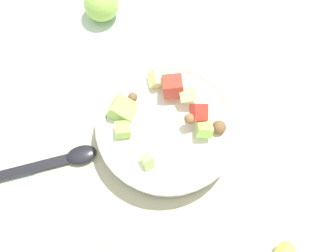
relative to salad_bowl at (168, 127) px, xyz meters
The scene contains 5 objects.
ground_plane 0.04m from the salad_bowl, 15.79° to the left, with size 2.40×2.40×0.00m, color silver.
placemat 0.04m from the salad_bowl, 15.79° to the left, with size 0.49×0.37×0.01m, color #BCB299.
salad_bowl is the anchor object (origin of this frame).
serving_spoon 0.22m from the salad_bowl, ahead, with size 0.24×0.04×0.01m.
whole_apple 0.31m from the salad_bowl, 74.66° to the right, with size 0.07×0.07×0.08m.
Camera 1 is at (0.05, 0.28, 0.75)m, focal length 45.49 mm.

